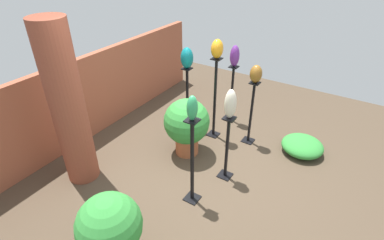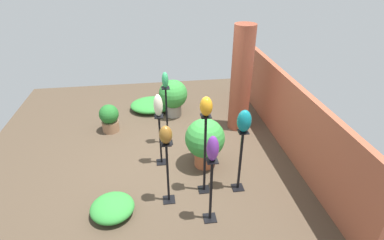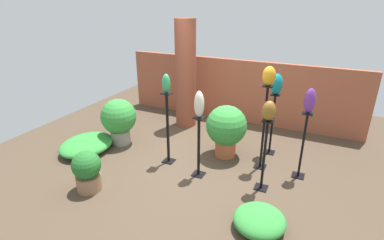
# 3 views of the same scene
# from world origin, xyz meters

# --- Properties ---
(ground_plane) EXTENTS (8.00, 8.00, 0.00)m
(ground_plane) POSITION_xyz_m (0.00, 0.00, 0.00)
(ground_plane) COLOR #4C3D2D
(brick_wall_back) EXTENTS (5.60, 0.12, 1.47)m
(brick_wall_back) POSITION_xyz_m (0.00, 2.27, 0.73)
(brick_wall_back) COLOR #9E5138
(brick_wall_back) RESTS_ON ground
(brick_pillar) EXTENTS (0.46, 0.46, 2.39)m
(brick_pillar) POSITION_xyz_m (-0.99, 1.51, 1.19)
(brick_pillar) COLOR brown
(brick_pillar) RESTS_ON ground
(pedestal_amber) EXTENTS (0.20, 0.20, 1.49)m
(pedestal_amber) POSITION_xyz_m (1.04, 0.35, 0.69)
(pedestal_amber) COLOR black
(pedestal_amber) RESTS_ON ground
(pedestal_teal) EXTENTS (0.20, 0.20, 1.18)m
(pedestal_teal) POSITION_xyz_m (1.08, 0.95, 0.54)
(pedestal_teal) COLOR black
(pedestal_teal) RESTS_ON ground
(pedestal_bronze) EXTENTS (0.20, 0.20, 1.15)m
(pedestal_bronze) POSITION_xyz_m (1.21, -0.28, 0.53)
(pedestal_bronze) COLOR black
(pedestal_bronze) RESTS_ON ground
(pedestal_violet) EXTENTS (0.20, 0.20, 1.14)m
(pedestal_violet) POSITION_xyz_m (1.69, 0.33, 0.52)
(pedestal_violet) COLOR black
(pedestal_violet) RESTS_ON ground
(pedestal_ivory) EXTENTS (0.20, 0.20, 1.05)m
(pedestal_ivory) POSITION_xyz_m (0.16, -0.35, 0.48)
(pedestal_ivory) COLOR black
(pedestal_ivory) RESTS_ON ground
(pedestal_jade) EXTENTS (0.20, 0.20, 1.31)m
(pedestal_jade) POSITION_xyz_m (-0.51, -0.17, 0.60)
(pedestal_jade) COLOR black
(pedestal_jade) RESTS_ON ground
(art_vase_amber) EXTENTS (0.21, 0.19, 0.31)m
(art_vase_amber) POSITION_xyz_m (1.04, 0.35, 1.64)
(art_vase_amber) COLOR orange
(art_vase_amber) RESTS_ON pedestal_amber
(art_vase_teal) EXTENTS (0.21, 0.23, 0.38)m
(art_vase_teal) POSITION_xyz_m (1.08, 0.95, 1.37)
(art_vase_teal) COLOR #0F727A
(art_vase_teal) RESTS_ON pedestal_teal
(art_vase_bronze) EXTENTS (0.19, 0.20, 0.29)m
(art_vase_bronze) POSITION_xyz_m (1.21, -0.28, 1.30)
(art_vase_bronze) COLOR brown
(art_vase_bronze) RESTS_ON pedestal_bronze
(art_vase_violet) EXTENTS (0.17, 0.17, 0.39)m
(art_vase_violet) POSITION_xyz_m (1.69, 0.33, 1.34)
(art_vase_violet) COLOR #6B2D8C
(art_vase_violet) RESTS_ON pedestal_violet
(art_vase_ivory) EXTENTS (0.15, 0.16, 0.43)m
(art_vase_ivory) POSITION_xyz_m (0.16, -0.35, 1.27)
(art_vase_ivory) COLOR beige
(art_vase_ivory) RESTS_ON pedestal_ivory
(art_vase_jade) EXTENTS (0.14, 0.13, 0.32)m
(art_vase_jade) POSITION_xyz_m (-0.51, -0.17, 1.47)
(art_vase_jade) COLOR #2D9356
(art_vase_jade) RESTS_ON pedestal_jade
(potted_plant_near_pillar) EXTENTS (0.75, 0.75, 0.99)m
(potted_plant_near_pillar) POSITION_xyz_m (0.34, 0.48, 0.57)
(potted_plant_near_pillar) COLOR #B25B38
(potted_plant_near_pillar) RESTS_ON ground
(potted_plant_mid_left) EXTENTS (0.70, 0.70, 0.94)m
(potted_plant_mid_left) POSITION_xyz_m (-1.77, 0.06, 0.54)
(potted_plant_mid_left) COLOR gray
(potted_plant_mid_left) RESTS_ON ground
(foliage_bed_east) EXTENTS (0.68, 0.69, 0.27)m
(foliage_bed_east) POSITION_xyz_m (1.39, -1.18, 0.13)
(foliage_bed_east) COLOR #338C38
(foliage_bed_east) RESTS_ON ground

